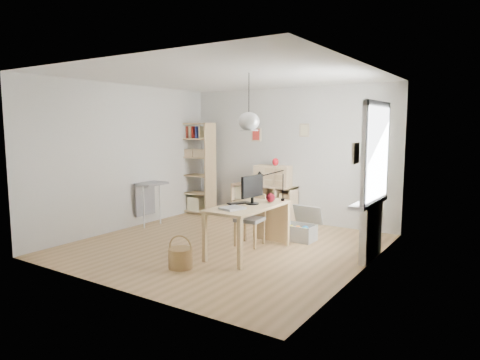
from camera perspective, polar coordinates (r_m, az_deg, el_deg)
The scene contains 20 objects.
ground at distance 7.05m, azimuth -2.04°, elevation -8.70°, with size 4.50×4.50×0.00m, color #A88254.
room_shell at distance 6.35m, azimuth 1.18°, elevation 7.83°, with size 4.50×4.50×4.50m.
window_unit at distance 6.37m, azimuth 17.78°, elevation 3.43°, with size 0.07×1.16×1.46m.
radiator at distance 6.55m, azimuth 17.09°, elevation -6.64°, with size 0.10×0.80×0.80m, color white.
windowsill at distance 6.48m, azimuth 16.80°, elevation -2.90°, with size 0.22×1.20×0.06m, color silver.
desk at distance 6.48m, azimuth 1.15°, elevation -4.15°, with size 0.70×1.50×0.75m.
cube_shelf at distance 8.94m, azimuth 3.19°, elevation -3.32°, with size 1.40×0.38×0.72m.
tall_bookshelf at distance 9.48m, azimuth -5.85°, elevation 2.07°, with size 0.80×0.38×2.00m.
side_table at distance 8.47m, azimuth -12.01°, elevation -1.53°, with size 0.40×0.55×0.85m.
chair at distance 7.00m, azimuth 1.49°, elevation -4.85°, with size 0.44×0.44×0.83m.
wicker_basket at distance 6.00m, azimuth -7.94°, elevation -10.16°, with size 0.33×0.33×0.46m.
storage_chest at distance 7.41m, azimuth 8.13°, elevation -6.52°, with size 0.54×0.61×0.56m.
monitor at distance 6.48m, azimuth 1.65°, elevation -1.09°, with size 0.20×0.51×0.44m.
keyboard at distance 6.56m, azimuth -0.19°, elevation -3.09°, with size 0.13×0.35×0.02m, color black.
task_lamp at distance 6.84m, azimuth 3.97°, elevation -0.11°, with size 0.43×0.16×0.46m.
yarn_ball at distance 6.70m, azimuth 4.08°, elevation -2.37°, with size 0.14×0.14×0.14m, color #510A16.
paper_tray at distance 6.12m, azimuth -1.02°, elevation -3.78°, with size 0.26×0.32×0.03m, color silver.
drawer_chest at distance 8.70m, azimuth 4.40°, elevation 0.56°, with size 0.73×0.33×0.42m, color beige.
red_vase at distance 8.64m, azimuth 4.74°, elevation 2.42°, with size 0.13×0.13×0.15m, color #AA0E18.
potted_plant at distance 6.79m, azimuth 17.55°, elevation -0.69°, with size 0.32×0.28×0.36m, color #286525.
Camera 1 is at (3.92, -5.53, 1.94)m, focal length 32.00 mm.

